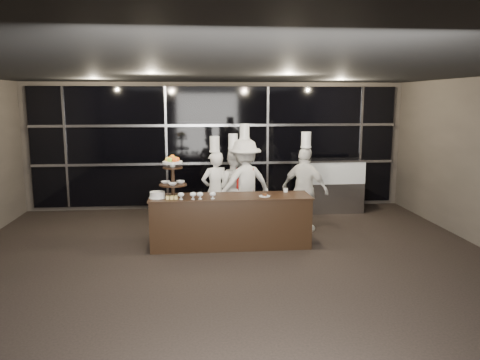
{
  "coord_description": "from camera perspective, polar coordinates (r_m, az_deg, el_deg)",
  "views": [
    {
      "loc": [
        -0.54,
        -6.15,
        2.6
      ],
      "look_at": [
        0.27,
        2.21,
        1.15
      ],
      "focal_mm": 35.0,
      "sensor_mm": 36.0,
      "label": 1
    }
  ],
  "objects": [
    {
      "name": "room",
      "position": [
        6.27,
        -0.51,
        -0.31
      ],
      "size": [
        10.0,
        10.0,
        10.0
      ],
      "color": "black",
      "rests_on": "ground"
    },
    {
      "name": "chef_c",
      "position": [
        9.42,
        0.55,
        -0.46
      ],
      "size": [
        1.35,
        1.07,
        2.13
      ],
      "color": "silver",
      "rests_on": "ground"
    },
    {
      "name": "chef_cup",
      "position": [
        8.63,
        5.59,
        -1.24
      ],
      "size": [
        0.08,
        0.08,
        0.07
      ],
      "primitive_type": "cylinder",
      "color": "white",
      "rests_on": "buffet_counter"
    },
    {
      "name": "compotes",
      "position": [
        8.0,
        -5.3,
        -1.77
      ],
      "size": [
        0.65,
        0.11,
        0.12
      ],
      "color": "silver",
      "rests_on": "buffet_counter"
    },
    {
      "name": "display_stand",
      "position": [
        8.17,
        -8.21,
        0.81
      ],
      "size": [
        0.48,
        0.48,
        0.74
      ],
      "color": "black",
      "rests_on": "buffet_counter"
    },
    {
      "name": "layer_cake",
      "position": [
        8.2,
        -10.04,
        -1.8
      ],
      "size": [
        0.3,
        0.3,
        0.11
      ],
      "color": "white",
      "rests_on": "buffet_counter"
    },
    {
      "name": "display_case",
      "position": [
        11.09,
        11.25,
        -0.33
      ],
      "size": [
        1.35,
        0.59,
        1.24
      ],
      "color": "#A5A5AA",
      "rests_on": "ground"
    },
    {
      "name": "chef_d",
      "position": [
        9.29,
        7.92,
        -1.09
      ],
      "size": [
        1.01,
        0.96,
        1.99
      ],
      "color": "white",
      "rests_on": "ground"
    },
    {
      "name": "small_plate",
      "position": [
        8.22,
        3.01,
        -1.9
      ],
      "size": [
        0.2,
        0.2,
        0.05
      ],
      "color": "white",
      "rests_on": "buffet_counter"
    },
    {
      "name": "pastry_squares",
      "position": [
        8.07,
        -8.3,
        -2.12
      ],
      "size": [
        0.2,
        0.13,
        0.05
      ],
      "color": "#FADA7A",
      "rests_on": "buffet_counter"
    },
    {
      "name": "chef_b",
      "position": [
        9.54,
        -0.83,
        -0.92
      ],
      "size": [
        0.92,
        0.79,
        1.92
      ],
      "color": "silver",
      "rests_on": "ground"
    },
    {
      "name": "chef_a",
      "position": [
        9.34,
        -3.07,
        -1.17
      ],
      "size": [
        0.68,
        0.58,
        1.89
      ],
      "color": "silver",
      "rests_on": "ground"
    },
    {
      "name": "buffet_counter",
      "position": [
        8.36,
        -1.17,
        -5.0
      ],
      "size": [
        2.84,
        0.74,
        0.92
      ],
      "color": "black",
      "rests_on": "ground"
    },
    {
      "name": "window_wall",
      "position": [
        11.15,
        -2.76,
        4.14
      ],
      "size": [
        8.6,
        0.1,
        2.8
      ],
      "color": "black",
      "rests_on": "ground"
    }
  ]
}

